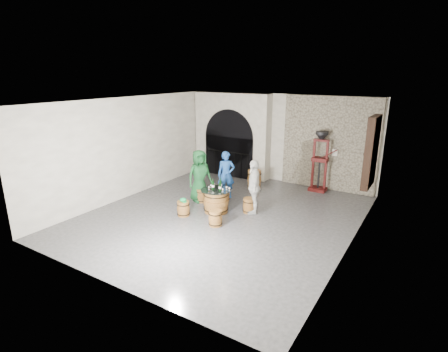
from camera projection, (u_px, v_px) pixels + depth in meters
The scene contains 31 objects.
ground at pixel (222, 215), 9.96m from camera, with size 8.00×8.00×0.00m, color #313133.
wall_back at pixel (280, 138), 12.77m from camera, with size 8.00×8.00×0.00m, color silver.
wall_front at pixel (104, 207), 6.25m from camera, with size 8.00×8.00×0.00m, color silver.
wall_left at pixel (131, 147), 11.27m from camera, with size 8.00×8.00×0.00m, color silver.
wall_right at pixel (356, 181), 7.74m from camera, with size 8.00×8.00×0.00m, color silver.
ceiling at pixel (222, 101), 9.05m from camera, with size 8.00×8.00×0.00m, color beige.
stone_facing_panel at pixel (329, 144), 11.81m from camera, with size 3.20×0.12×3.18m, color gray.
arched_opening at pixel (232, 135), 13.52m from camera, with size 3.10×0.60×3.19m.
shuttered_window at pixel (371, 152), 9.70m from camera, with size 0.23×1.10×2.00m.
barrel_table at pixel (216, 201), 10.14m from camera, with size 0.88×0.88×0.68m.
barrel_stool_left at pixel (201, 195), 10.98m from camera, with size 0.38×0.38×0.43m.
barrel_stool_far at pixel (224, 194), 11.07m from camera, with size 0.38×0.38×0.43m.
barrel_stool_right at pixel (249, 205), 10.13m from camera, with size 0.38×0.38×0.43m.
barrel_stool_near_right at pixel (215, 218), 9.25m from camera, with size 0.38×0.38×0.43m.
barrel_stool_near_left at pixel (183, 208), 9.91m from camera, with size 0.38×0.38×0.43m.
green_cap at pixel (183, 200), 9.83m from camera, with size 0.24×0.19×0.10m.
person_green at pixel (200, 176), 10.89m from camera, with size 0.80×0.52×1.64m, color #13441F.
person_blue at pixel (226, 175), 11.21m from camera, with size 0.56×0.36×1.52m, color #1A458F.
person_white at pixel (254, 187), 9.96m from camera, with size 0.92×0.38×1.58m, color silver.
wine_bottle_left at pixel (213, 185), 10.03m from camera, with size 0.08×0.08×0.32m.
wine_bottle_center at pixel (220, 186), 9.90m from camera, with size 0.08×0.08×0.32m.
wine_bottle_right at pixel (221, 184), 10.13m from camera, with size 0.08×0.08×0.32m.
tasting_glass_a at pixel (209, 188), 10.03m from camera, with size 0.05×0.05×0.10m, color #AC6D21, non-canonical shape.
tasting_glass_b at pixel (229, 189), 9.94m from camera, with size 0.05×0.05×0.10m, color #AC6D21, non-canonical shape.
tasting_glass_c at pixel (214, 185), 10.34m from camera, with size 0.05×0.05×0.10m, color #AC6D21, non-canonical shape.
tasting_glass_d at pixel (227, 188), 10.02m from camera, with size 0.05×0.05×0.10m, color #AC6D21, non-canonical shape.
tasting_glass_e at pixel (223, 190), 9.84m from camera, with size 0.05×0.05×0.10m, color #AC6D21, non-canonical shape.
tasting_glass_f at pixel (211, 186), 10.19m from camera, with size 0.05×0.05×0.10m, color #AC6D21, non-canonical shape.
side_barrel at pixel (254, 179), 12.23m from camera, with size 0.49×0.49×0.66m.
corking_press at pixel (320, 157), 11.72m from camera, with size 0.84×0.46×2.05m.
control_box at pixel (335, 152), 11.69m from camera, with size 0.18×0.10×0.22m, color silver.
Camera 1 is at (4.89, -7.83, 3.92)m, focal length 28.00 mm.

